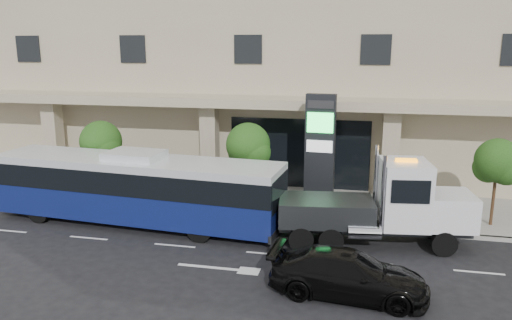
{
  "coord_description": "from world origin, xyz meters",
  "views": [
    {
      "loc": [
        3.5,
        -19.97,
        8.27
      ],
      "look_at": [
        -1.25,
        2.0,
        3.05
      ],
      "focal_mm": 35.0,
      "sensor_mm": 36.0,
      "label": 1
    }
  ],
  "objects_px": {
    "signage_pylon": "(320,152)",
    "tow_truck": "(384,207)",
    "city_bus": "(136,187)",
    "black_sedan": "(348,274)"
  },
  "relations": [
    {
      "from": "city_bus",
      "to": "black_sedan",
      "type": "xyz_separation_m",
      "value": [
        9.93,
        -4.9,
        -1.01
      ]
    },
    {
      "from": "city_bus",
      "to": "tow_truck",
      "type": "relative_size",
      "value": 1.54
    },
    {
      "from": "tow_truck",
      "to": "signage_pylon",
      "type": "relative_size",
      "value": 1.56
    },
    {
      "from": "city_bus",
      "to": "black_sedan",
      "type": "relative_size",
      "value": 2.64
    },
    {
      "from": "tow_truck",
      "to": "city_bus",
      "type": "bearing_deg",
      "value": 172.0
    },
    {
      "from": "black_sedan",
      "to": "signage_pylon",
      "type": "height_order",
      "value": "signage_pylon"
    },
    {
      "from": "city_bus",
      "to": "tow_truck",
      "type": "bearing_deg",
      "value": 3.84
    },
    {
      "from": "tow_truck",
      "to": "black_sedan",
      "type": "relative_size",
      "value": 1.71
    },
    {
      "from": "signage_pylon",
      "to": "tow_truck",
      "type": "bearing_deg",
      "value": -46.61
    },
    {
      "from": "tow_truck",
      "to": "signage_pylon",
      "type": "height_order",
      "value": "signage_pylon"
    }
  ]
}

